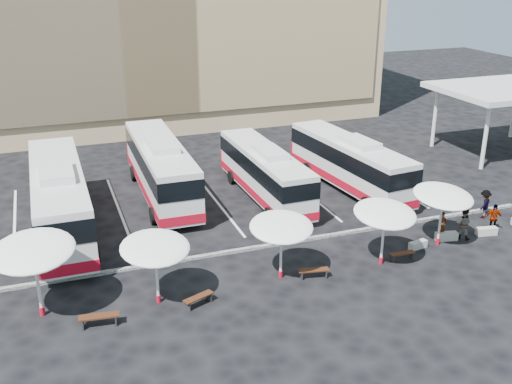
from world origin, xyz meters
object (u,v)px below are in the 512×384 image
object	(u,v)px
wood_bench_1	(199,298)
conc_bench_2	(487,231)
bus_2	(265,171)
bus_3	(349,162)
passenger_3	(484,204)
passenger_0	(442,225)
sunshade_3	(385,214)
passenger_2	(493,218)
wood_bench_2	(314,271)
wood_bench_3	(402,255)
sunshade_4	(443,196)
sunshade_0	(33,251)
sunshade_2	(281,227)
sunshade_1	(155,248)
bus_1	(161,167)
wood_bench_0	(99,318)
conc_bench_0	(418,245)
conc_bench_1	(446,236)

from	to	relation	value
wood_bench_1	conc_bench_2	world-z (taller)	wood_bench_1
bus_2	bus_3	xyz separation A→B (m)	(5.86, -0.34, 0.07)
passenger_3	passenger_0	bearing A→B (deg)	-10.34
sunshade_3	passenger_2	xyz separation A→B (m)	(7.89, 1.19, -1.92)
wood_bench_2	wood_bench_3	size ratio (longest dim) A/B	1.14
bus_2	wood_bench_1	distance (m)	13.27
wood_bench_1	sunshade_4	bearing A→B (deg)	6.05
sunshade_0	passenger_3	xyz separation A→B (m)	(24.92, 2.02, -2.23)
sunshade_2	wood_bench_2	bearing A→B (deg)	-21.52
sunshade_2	sunshade_4	bearing A→B (deg)	2.50
bus_3	sunshade_1	size ratio (longest dim) A/B	3.28
wood_bench_3	sunshade_1	bearing A→B (deg)	178.68
sunshade_1	sunshade_3	world-z (taller)	sunshade_3
bus_1	sunshade_0	bearing A→B (deg)	-122.08
passenger_2	passenger_3	bearing A→B (deg)	94.32
sunshade_3	passenger_0	xyz separation A→B (m)	(4.59, 1.38, -1.94)
sunshade_3	wood_bench_1	bearing A→B (deg)	-176.42
wood_bench_0	wood_bench_2	bearing A→B (deg)	3.39
wood_bench_1	passenger_3	size ratio (longest dim) A/B	0.87
conc_bench_0	passenger_3	bearing A→B (deg)	19.68
sunshade_0	conc_bench_2	distance (m)	23.67
wood_bench_3	passenger_0	xyz separation A→B (m)	(3.38, 1.42, 0.49)
wood_bench_1	bus_1	bearing A→B (deg)	85.05
bus_3	sunshade_4	bearing A→B (deg)	-92.72
bus_3	sunshade_1	bearing A→B (deg)	-152.31
bus_1	passenger_3	xyz separation A→B (m)	(17.19, -9.90, -1.15)
sunshade_2	wood_bench_0	xyz separation A→B (m)	(-8.68, -1.18, -2.29)
conc_bench_1	bus_2	bearing A→B (deg)	127.59
wood_bench_0	passenger_0	distance (m)	18.69
bus_1	wood_bench_1	world-z (taller)	bus_1
bus_1	sunshade_1	distance (m)	12.92
conc_bench_2	passenger_0	world-z (taller)	passenger_0
wood_bench_0	passenger_0	xyz separation A→B (m)	(18.56, 2.13, 0.41)
sunshade_3	sunshade_4	bearing A→B (deg)	11.87
sunshade_4	sunshade_0	bearing A→B (deg)	179.72
sunshade_4	wood_bench_0	world-z (taller)	sunshade_4
bus_1	wood_bench_0	world-z (taller)	bus_1
wood_bench_0	wood_bench_1	bearing A→B (deg)	1.89
bus_1	passenger_0	xyz separation A→B (m)	(13.07, -11.47, -1.21)
bus_2	sunshade_3	size ratio (longest dim) A/B	3.43
bus_3	sunshade_2	size ratio (longest dim) A/B	3.23
sunshade_4	wood_bench_0	distance (m)	18.21
sunshade_2	conc_bench_1	size ratio (longest dim) A/B	2.99
sunshade_3	wood_bench_1	distance (m)	9.96
bus_2	conc_bench_2	xyz separation A→B (m)	(9.64, -9.46, -1.57)
passenger_0	passenger_3	world-z (taller)	passenger_3
sunshade_1	passenger_3	distance (m)	20.25
sunshade_0	wood_bench_3	world-z (taller)	sunshade_0
sunshade_4	sunshade_2	bearing A→B (deg)	-177.50
wood_bench_1	wood_bench_2	distance (m)	5.85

